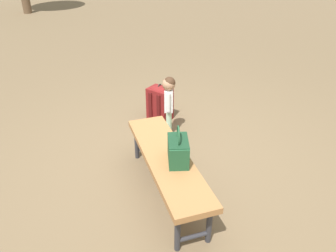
% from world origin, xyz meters
% --- Properties ---
extents(ground_plane, '(40.00, 40.00, 0.00)m').
position_xyz_m(ground_plane, '(0.00, 0.00, 0.00)').
color(ground_plane, brown).
rests_on(ground_plane, ground).
extents(park_bench, '(1.65, 0.82, 0.45)m').
position_xyz_m(park_bench, '(-0.59, 0.07, 0.39)').
color(park_bench, '#9E6B3D').
rests_on(park_bench, ground).
extents(handbag, '(0.32, 0.19, 0.37)m').
position_xyz_m(handbag, '(-0.67, -0.03, 0.58)').
color(handbag, '#1E4C2D').
rests_on(handbag, park_bench).
extents(child_standing, '(0.22, 0.16, 0.80)m').
position_xyz_m(child_standing, '(0.57, 0.01, 0.53)').
color(child_standing, '#B2D8B2').
rests_on(child_standing, ground).
extents(backpack_large, '(0.37, 0.39, 0.53)m').
position_xyz_m(backpack_large, '(1.00, 0.11, 0.26)').
color(backpack_large, maroon).
rests_on(backpack_large, ground).
extents(backpack_small, '(0.26, 0.27, 0.37)m').
position_xyz_m(backpack_small, '(-0.22, 0.08, 0.18)').
color(backpack_small, black).
rests_on(backpack_small, ground).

